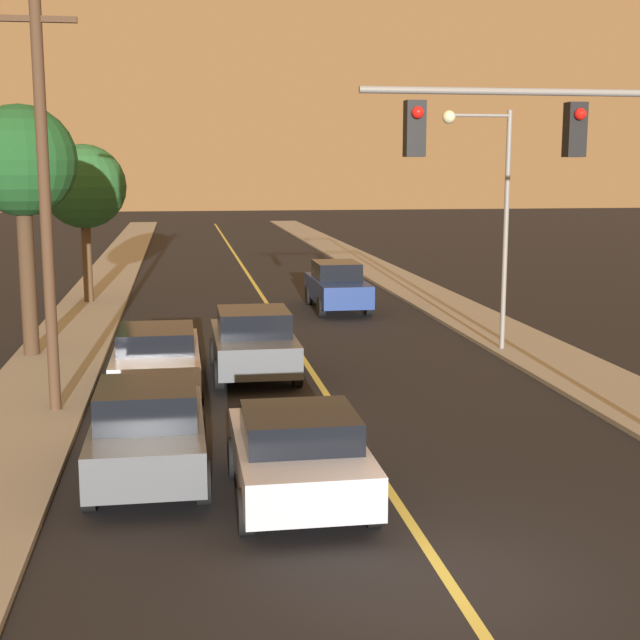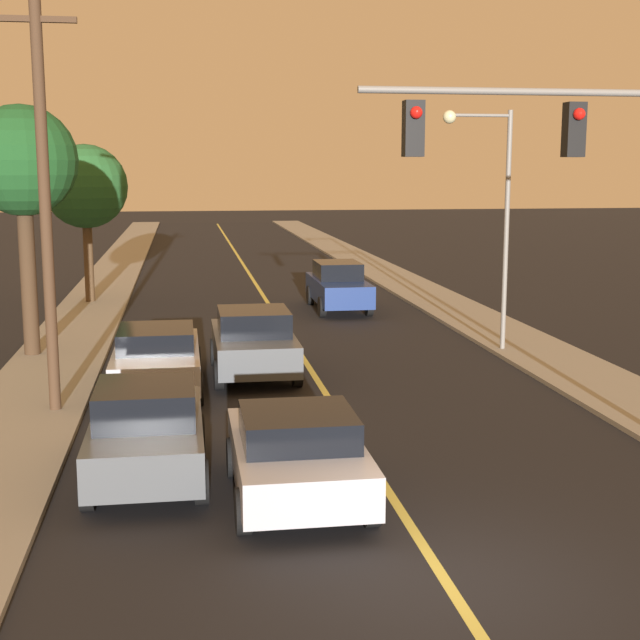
# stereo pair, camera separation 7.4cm
# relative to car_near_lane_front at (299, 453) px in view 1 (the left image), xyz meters

# --- Properties ---
(ground_plane) EXTENTS (200.00, 200.00, 0.00)m
(ground_plane) POSITION_rel_car_near_lane_front_xyz_m (1.51, -2.99, -0.77)
(ground_plane) COLOR black
(road_surface) EXTENTS (10.76, 80.00, 0.01)m
(road_surface) POSITION_rel_car_near_lane_front_xyz_m (1.51, 33.01, -0.77)
(road_surface) COLOR black
(road_surface) RESTS_ON ground
(sidewalk_left) EXTENTS (2.50, 80.00, 0.12)m
(sidewalk_left) POSITION_rel_car_near_lane_front_xyz_m (-5.12, 33.01, -0.71)
(sidewalk_left) COLOR gray
(sidewalk_left) RESTS_ON ground
(sidewalk_right) EXTENTS (2.50, 80.00, 0.12)m
(sidewalk_right) POSITION_rel_car_near_lane_front_xyz_m (8.13, 33.01, -0.71)
(sidewalk_right) COLOR gray
(sidewalk_right) RESTS_ON ground
(car_near_lane_front) EXTENTS (2.09, 3.93, 1.48)m
(car_near_lane_front) POSITION_rel_car_near_lane_front_xyz_m (0.00, 0.00, 0.00)
(car_near_lane_front) COLOR #A5A8B2
(car_near_lane_front) RESTS_ON ground
(car_near_lane_second) EXTENTS (2.09, 4.36, 1.72)m
(car_near_lane_second) POSITION_rel_car_near_lane_front_xyz_m (0.00, 8.67, 0.10)
(car_near_lane_second) COLOR #474C51
(car_near_lane_second) RESTS_ON ground
(car_outer_lane_front) EXTENTS (1.96, 4.14, 1.67)m
(car_outer_lane_front) POSITION_rel_car_near_lane_front_xyz_m (-2.37, 1.32, 0.08)
(car_outer_lane_front) COLOR #474C51
(car_outer_lane_front) RESTS_ON ground
(car_outer_lane_second) EXTENTS (2.07, 4.61, 1.55)m
(car_outer_lane_second) POSITION_rel_car_near_lane_front_xyz_m (-2.37, 7.40, 0.05)
(car_outer_lane_second) COLOR #A5A8B2
(car_outer_lane_second) RESTS_ON ground
(car_far_oncoming) EXTENTS (1.91, 4.80, 1.77)m
(car_far_oncoming) POSITION_rel_car_near_lane_front_xyz_m (3.93, 18.76, 0.13)
(car_far_oncoming) COLOR navy
(car_far_oncoming) RESTS_ON ground
(traffic_signal_mast) EXTENTS (6.23, 0.42, 6.56)m
(traffic_signal_mast) POSITION_rel_car_near_lane_front_xyz_m (5.29, 1.05, 4.10)
(traffic_signal_mast) COLOR slate
(traffic_signal_mast) RESTS_ON ground
(streetlamp_right) EXTENTS (1.97, 0.36, 6.63)m
(streetlamp_right) POSITION_rel_car_near_lane_front_xyz_m (6.75, 10.47, 3.66)
(streetlamp_right) COLOR slate
(streetlamp_right) RESTS_ON ground
(utility_pole_left) EXTENTS (1.60, 0.24, 8.59)m
(utility_pole_left) POSITION_rel_car_near_lane_front_xyz_m (-4.47, 5.72, 3.81)
(utility_pole_left) COLOR #422D1E
(utility_pole_left) RESTS_ON ground
(tree_left_near) EXTENTS (2.96, 2.96, 6.75)m
(tree_left_near) POSITION_rel_car_near_lane_front_xyz_m (-5.89, 11.70, 4.53)
(tree_left_near) COLOR #3D2B1C
(tree_left_near) RESTS_ON ground
(tree_left_far) EXTENTS (3.16, 3.16, 5.97)m
(tree_left_far) POSITION_rel_car_near_lane_front_xyz_m (-5.29, 21.59, 3.70)
(tree_left_far) COLOR #4C3823
(tree_left_far) RESTS_ON ground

